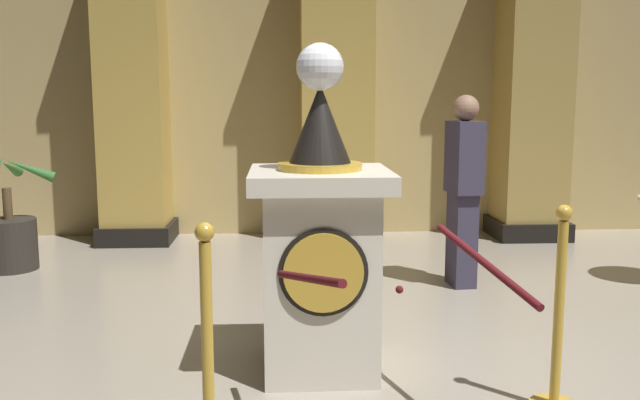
% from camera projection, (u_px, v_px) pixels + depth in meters
% --- Properties ---
extents(ground_plane, '(10.00, 10.00, 0.00)m').
position_uv_depth(ground_plane, '(389.00, 379.00, 3.80)').
color(ground_plane, '#9E9384').
extents(back_wall, '(10.00, 0.16, 3.44)m').
position_uv_depth(back_wall, '(333.00, 83.00, 7.74)').
color(back_wall, tan).
rests_on(back_wall, ground_plane).
extents(pedestal_clock, '(0.78, 0.78, 1.85)m').
position_uv_depth(pedestal_clock, '(320.00, 247.00, 3.83)').
color(pedestal_clock, silver).
rests_on(pedestal_clock, ground_plane).
extents(stanchion_near, '(0.24, 0.24, 1.06)m').
position_uv_depth(stanchion_near, '(208.00, 384.00, 2.84)').
color(stanchion_near, gold).
rests_on(stanchion_near, ground_plane).
extents(stanchion_far, '(0.24, 0.24, 1.04)m').
position_uv_depth(stanchion_far, '(557.00, 339.00, 3.38)').
color(stanchion_far, gold).
rests_on(stanchion_far, ground_plane).
extents(velvet_rope, '(1.10, 1.08, 0.22)m').
position_uv_depth(velvet_rope, '(400.00, 270.00, 3.05)').
color(velvet_rope, '#591419').
extents(column_left, '(0.80, 0.80, 3.30)m').
position_uv_depth(column_left, '(133.00, 89.00, 7.22)').
color(column_left, black).
rests_on(column_left, ground_plane).
extents(column_right, '(0.83, 0.83, 3.30)m').
position_uv_depth(column_right, '(532.00, 90.00, 7.46)').
color(column_right, black).
rests_on(column_right, ground_plane).
extents(column_centre_rear, '(0.91, 0.91, 3.30)m').
position_uv_depth(column_centre_rear, '(336.00, 89.00, 7.34)').
color(column_centre_rear, black).
rests_on(column_centre_rear, ground_plane).
extents(potted_palm_left, '(0.85, 0.84, 1.08)m').
position_uv_depth(potted_palm_left, '(9.00, 234.00, 6.17)').
color(potted_palm_left, '#2D2823').
rests_on(potted_palm_left, ground_plane).
extents(bystander_guest, '(0.25, 0.38, 1.57)m').
position_uv_depth(bystander_guest, '(463.00, 187.00, 5.58)').
color(bystander_guest, '#383347').
rests_on(bystander_guest, ground_plane).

